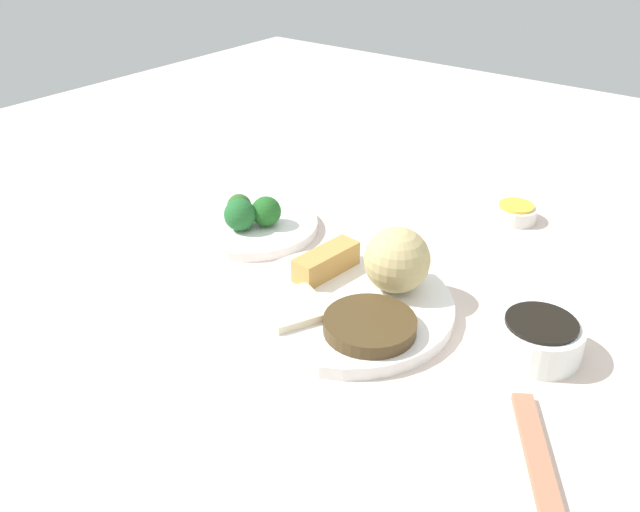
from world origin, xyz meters
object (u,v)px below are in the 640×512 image
(main_plate, at_px, (346,305))
(chopsticks_pair, at_px, (543,480))
(broccoli_plate, at_px, (252,225))
(soy_sauce_bowl, at_px, (538,339))
(sauce_ramekin_hot_mustard, at_px, (515,213))

(main_plate, bearing_deg, chopsticks_pair, 158.92)
(main_plate, xyz_separation_m, broccoli_plate, (0.23, -0.09, -0.00))
(broccoli_plate, relative_size, soy_sauce_bowl, 2.04)
(main_plate, relative_size, soy_sauce_bowl, 2.73)
(broccoli_plate, distance_m, soy_sauce_bowl, 0.44)
(broccoli_plate, bearing_deg, soy_sauce_bowl, 176.24)
(main_plate, relative_size, broccoli_plate, 1.34)
(main_plate, bearing_deg, broccoli_plate, -20.79)
(main_plate, distance_m, chopsticks_pair, 0.30)
(soy_sauce_bowl, height_order, sauce_ramekin_hot_mustard, soy_sauce_bowl)
(sauce_ramekin_hot_mustard, relative_size, chopsticks_pair, 0.30)
(chopsticks_pair, bearing_deg, soy_sauce_bowl, -66.64)
(soy_sauce_bowl, bearing_deg, broccoli_plate, -3.76)
(soy_sauce_bowl, distance_m, sauce_ramekin_hot_mustard, 0.33)
(sauce_ramekin_hot_mustard, xyz_separation_m, chopsticks_pair, (-0.22, 0.46, -0.01))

